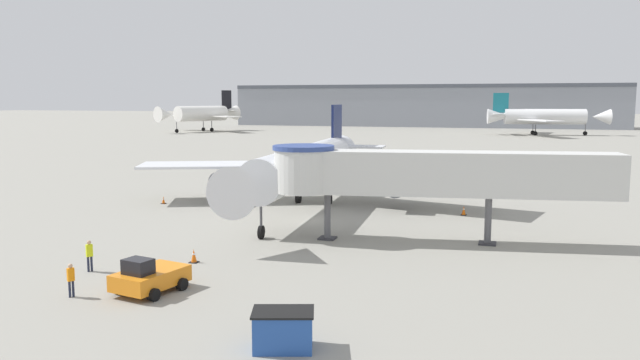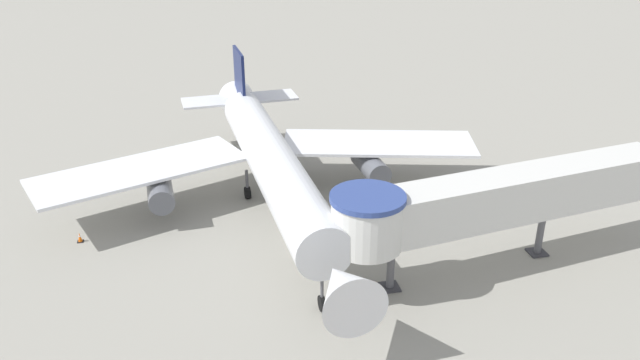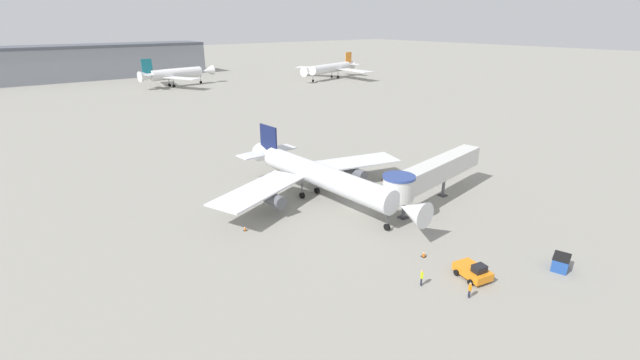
{
  "view_description": "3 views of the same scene",
  "coord_description": "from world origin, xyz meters",
  "px_view_note": "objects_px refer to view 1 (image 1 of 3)",
  "views": [
    {
      "loc": [
        15.24,
        -45.02,
        9.28
      ],
      "look_at": [
        0.16,
        3.9,
        2.65
      ],
      "focal_mm": 35.0,
      "sensor_mm": 36.0,
      "label": 1
    },
    {
      "loc": [
        -6.73,
        -34.25,
        20.83
      ],
      "look_at": [
        1.08,
        1.04,
        4.02
      ],
      "focal_mm": 35.0,
      "sensor_mm": 36.0,
      "label": 2
    },
    {
      "loc": [
        -35.72,
        -39.26,
        24.22
      ],
      "look_at": [
        -2.07,
        4.49,
        3.52
      ],
      "focal_mm": 24.0,
      "sensor_mm": 36.0,
      "label": 3
    }
  ],
  "objects_px": {
    "service_container_blue": "(283,330)",
    "ground_crew_marshaller": "(71,278)",
    "main_airplane": "(308,165)",
    "traffic_cone_starboard_wing": "(464,211)",
    "background_jet_teal_tail": "(542,117)",
    "pushback_tug_orange": "(149,277)",
    "ground_crew_wing_walker": "(89,254)",
    "background_jet_black_tail": "(203,114)",
    "traffic_cone_near_nose": "(194,256)",
    "jet_bridge": "(419,173)",
    "traffic_cone_port_wing": "(164,200)"
  },
  "relations": [
    {
      "from": "main_airplane",
      "to": "ground_crew_wing_walker",
      "type": "xyz_separation_m",
      "value": [
        -4.95,
        -22.75,
        -2.72
      ]
    },
    {
      "from": "background_jet_black_tail",
      "to": "pushback_tug_orange",
      "type": "bearing_deg",
      "value": -38.93
    },
    {
      "from": "traffic_cone_port_wing",
      "to": "background_jet_black_tail",
      "type": "relative_size",
      "value": 0.02
    },
    {
      "from": "service_container_blue",
      "to": "pushback_tug_orange",
      "type": "bearing_deg",
      "value": 152.09
    },
    {
      "from": "ground_crew_wing_walker",
      "to": "background_jet_teal_tail",
      "type": "distance_m",
      "value": 148.56
    },
    {
      "from": "traffic_cone_port_wing",
      "to": "ground_crew_marshaller",
      "type": "bearing_deg",
      "value": -67.95
    },
    {
      "from": "main_airplane",
      "to": "background_jet_black_tail",
      "type": "distance_m",
      "value": 132.67
    },
    {
      "from": "traffic_cone_starboard_wing",
      "to": "background_jet_teal_tail",
      "type": "relative_size",
      "value": 0.02
    },
    {
      "from": "jet_bridge",
      "to": "ground_crew_marshaller",
      "type": "bearing_deg",
      "value": -139.34
    },
    {
      "from": "service_container_blue",
      "to": "background_jet_teal_tail",
      "type": "relative_size",
      "value": 0.08
    },
    {
      "from": "service_container_blue",
      "to": "ground_crew_marshaller",
      "type": "relative_size",
      "value": 1.64
    },
    {
      "from": "ground_crew_wing_walker",
      "to": "traffic_cone_port_wing",
      "type": "bearing_deg",
      "value": -121.8
    },
    {
      "from": "service_container_blue",
      "to": "background_jet_teal_tail",
      "type": "distance_m",
      "value": 153.3
    },
    {
      "from": "jet_bridge",
      "to": "service_container_blue",
      "type": "height_order",
      "value": "jet_bridge"
    },
    {
      "from": "ground_crew_marshaller",
      "to": "service_container_blue",
      "type": "bearing_deg",
      "value": 105.83
    },
    {
      "from": "main_airplane",
      "to": "background_jet_teal_tail",
      "type": "relative_size",
      "value": 1.01
    },
    {
      "from": "jet_bridge",
      "to": "background_jet_teal_tail",
      "type": "distance_m",
      "value": 133.97
    },
    {
      "from": "pushback_tug_orange",
      "to": "traffic_cone_near_nose",
      "type": "relative_size",
      "value": 4.95
    },
    {
      "from": "traffic_cone_starboard_wing",
      "to": "ground_crew_marshaller",
      "type": "bearing_deg",
      "value": -120.83
    },
    {
      "from": "jet_bridge",
      "to": "ground_crew_wing_walker",
      "type": "distance_m",
      "value": 20.47
    },
    {
      "from": "traffic_cone_starboard_wing",
      "to": "traffic_cone_port_wing",
      "type": "bearing_deg",
      "value": -175.04
    },
    {
      "from": "jet_bridge",
      "to": "traffic_cone_port_wing",
      "type": "xyz_separation_m",
      "value": [
        -23.96,
        8.44,
        -4.27
      ]
    },
    {
      "from": "main_airplane",
      "to": "traffic_cone_starboard_wing",
      "type": "height_order",
      "value": "main_airplane"
    },
    {
      "from": "traffic_cone_port_wing",
      "to": "background_jet_black_tail",
      "type": "xyz_separation_m",
      "value": [
        -56.45,
        115.03,
        4.92
      ]
    },
    {
      "from": "pushback_tug_orange",
      "to": "ground_crew_marshaller",
      "type": "relative_size",
      "value": 2.39
    },
    {
      "from": "traffic_cone_near_nose",
      "to": "ground_crew_marshaller",
      "type": "xyz_separation_m",
      "value": [
        -2.46,
        -7.35,
        0.56
      ]
    },
    {
      "from": "jet_bridge",
      "to": "pushback_tug_orange",
      "type": "relative_size",
      "value": 5.69
    },
    {
      "from": "main_airplane",
      "to": "background_jet_teal_tail",
      "type": "bearing_deg",
      "value": 75.07
    },
    {
      "from": "ground_crew_marshaller",
      "to": "background_jet_black_tail",
      "type": "relative_size",
      "value": 0.06
    },
    {
      "from": "background_jet_black_tail",
      "to": "jet_bridge",
      "type": "bearing_deg",
      "value": -32.61
    },
    {
      "from": "service_container_blue",
      "to": "traffic_cone_near_nose",
      "type": "height_order",
      "value": "service_container_blue"
    },
    {
      "from": "jet_bridge",
      "to": "background_jet_black_tail",
      "type": "xyz_separation_m",
      "value": [
        -80.41,
        123.47,
        0.65
      ]
    },
    {
      "from": "background_jet_teal_tail",
      "to": "pushback_tug_orange",
      "type": "bearing_deg",
      "value": 162.22
    },
    {
      "from": "traffic_cone_starboard_wing",
      "to": "background_jet_black_tail",
      "type": "bearing_deg",
      "value": 126.22
    },
    {
      "from": "service_container_blue",
      "to": "ground_crew_marshaller",
      "type": "bearing_deg",
      "value": 166.39
    },
    {
      "from": "ground_crew_marshaller",
      "to": "background_jet_teal_tail",
      "type": "distance_m",
      "value": 152.11
    },
    {
      "from": "main_airplane",
      "to": "background_jet_teal_tail",
      "type": "height_order",
      "value": "background_jet_teal_tail"
    },
    {
      "from": "traffic_cone_port_wing",
      "to": "background_jet_teal_tail",
      "type": "xyz_separation_m",
      "value": [
        37.04,
        124.89,
        4.51
      ]
    },
    {
      "from": "pushback_tug_orange",
      "to": "ground_crew_wing_walker",
      "type": "xyz_separation_m",
      "value": [
        -5.13,
        2.27,
        0.24
      ]
    },
    {
      "from": "service_container_blue",
      "to": "traffic_cone_port_wing",
      "type": "bearing_deg",
      "value": 128.25
    },
    {
      "from": "traffic_cone_port_wing",
      "to": "background_jet_teal_tail",
      "type": "bearing_deg",
      "value": 73.48
    },
    {
      "from": "main_airplane",
      "to": "jet_bridge",
      "type": "bearing_deg",
      "value": -47.31
    },
    {
      "from": "traffic_cone_starboard_wing",
      "to": "main_airplane",
      "type": "bearing_deg",
      "value": -178.76
    },
    {
      "from": "jet_bridge",
      "to": "ground_crew_marshaller",
      "type": "height_order",
      "value": "jet_bridge"
    },
    {
      "from": "ground_crew_marshaller",
      "to": "background_jet_teal_tail",
      "type": "bearing_deg",
      "value": -160.8
    },
    {
      "from": "pushback_tug_orange",
      "to": "background_jet_teal_tail",
      "type": "xyz_separation_m",
      "value": [
        23.89,
        147.92,
        4.05
      ]
    },
    {
      "from": "pushback_tug_orange",
      "to": "ground_crew_wing_walker",
      "type": "relative_size",
      "value": 2.24
    },
    {
      "from": "pushback_tug_orange",
      "to": "traffic_cone_starboard_wing",
      "type": "height_order",
      "value": "pushback_tug_orange"
    },
    {
      "from": "traffic_cone_near_nose",
      "to": "traffic_cone_port_wing",
      "type": "relative_size",
      "value": 1.19
    },
    {
      "from": "background_jet_teal_tail",
      "to": "ground_crew_wing_walker",
      "type": "bearing_deg",
      "value": 160.12
    }
  ]
}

